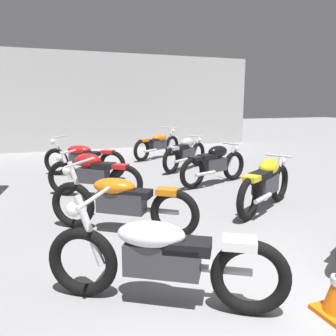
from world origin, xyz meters
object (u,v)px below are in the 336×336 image
Objects in this scene: motorcycle_right_row_2 at (215,164)px; motorcycle_right_row_3 at (186,153)px; motorcycle_left_row_3 at (83,158)px; motorcycle_right_row_1 at (266,183)px; motorcycle_left_row_0 at (161,257)px; motorcycle_left_row_1 at (121,201)px; motorcycle_left_row_2 at (93,174)px; motorcycle_right_row_4 at (158,144)px.

motorcycle_right_row_2 and motorcycle_right_row_3 have the same top height.
motorcycle_right_row_1 is (2.53, -3.68, 0.01)m from motorcycle_left_row_3.
motorcycle_right_row_2 is at bearing 55.77° from motorcycle_left_row_0.
motorcycle_left_row_1 is 2.49m from motorcycle_right_row_1.
motorcycle_left_row_3 is 3.15m from motorcycle_right_row_2.
motorcycle_left_row_1 is (0.05, 1.79, 0.00)m from motorcycle_left_row_0.
motorcycle_left_row_3 is 4.46m from motorcycle_right_row_1.
motorcycle_left_row_2 is 0.90× the size of motorcycle_left_row_3.
motorcycle_left_row_0 and motorcycle_right_row_4 have the same top height.
motorcycle_left_row_3 reaches higher than motorcycle_right_row_2.
motorcycle_left_row_1 reaches higher than motorcycle_right_row_3.
motorcycle_right_row_2 is (2.55, 2.04, 0.01)m from motorcycle_left_row_1.
motorcycle_right_row_2 is at bearing 38.57° from motorcycle_left_row_1.
motorcycle_left_row_0 is at bearing -89.32° from motorcycle_left_row_2.
motorcycle_left_row_0 is 3.67m from motorcycle_left_row_2.
motorcycle_right_row_1 is at bearing -90.53° from motorcycle_right_row_4.
motorcycle_left_row_1 is at bearing 88.37° from motorcycle_left_row_0.
motorcycle_left_row_0 is 3.19m from motorcycle_right_row_1.
motorcycle_left_row_3 is (-0.04, 3.82, 0.00)m from motorcycle_left_row_1.
motorcycle_left_row_2 is 4.72m from motorcycle_right_row_4.
motorcycle_left_row_3 is 0.94× the size of motorcycle_right_row_4.
motorcycle_left_row_0 is 1.17× the size of motorcycle_left_row_2.
motorcycle_left_row_0 is 1.09× the size of motorcycle_right_row_1.
motorcycle_left_row_3 is at bearing 124.53° from motorcycle_right_row_1.
motorcycle_right_row_4 is (0.05, 5.65, -0.01)m from motorcycle_right_row_1.
motorcycle_left_row_2 is at bearing -123.92° from motorcycle_right_row_4.
motorcycle_right_row_2 is at bearing -89.81° from motorcycle_right_row_4.
motorcycle_left_row_1 is 1.00× the size of motorcycle_left_row_3.
motorcycle_right_row_4 reaches higher than motorcycle_right_row_1.
motorcycle_right_row_1 is 3.62m from motorcycle_right_row_3.
motorcycle_right_row_3 is 2.03m from motorcycle_right_row_4.
motorcycle_right_row_1 is 1.02× the size of motorcycle_right_row_3.
motorcycle_right_row_4 is (2.54, 5.79, 0.00)m from motorcycle_left_row_1.
motorcycle_left_row_2 and motorcycle_right_row_3 have the same top height.
motorcycle_right_row_3 is at bearing 64.34° from motorcycle_left_row_0.
motorcycle_left_row_1 is 1.88m from motorcycle_left_row_2.
motorcycle_left_row_2 is (-0.09, 1.87, 0.01)m from motorcycle_left_row_1.
motorcycle_right_row_3 is at bearing -1.20° from motorcycle_left_row_3.
motorcycle_right_row_3 is at bearing 87.93° from motorcycle_right_row_1.
motorcycle_left_row_0 is 4.63m from motorcycle_right_row_2.
motorcycle_right_row_4 reaches higher than motorcycle_left_row_2.
motorcycle_left_row_3 is (0.05, 1.95, -0.01)m from motorcycle_left_row_2.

